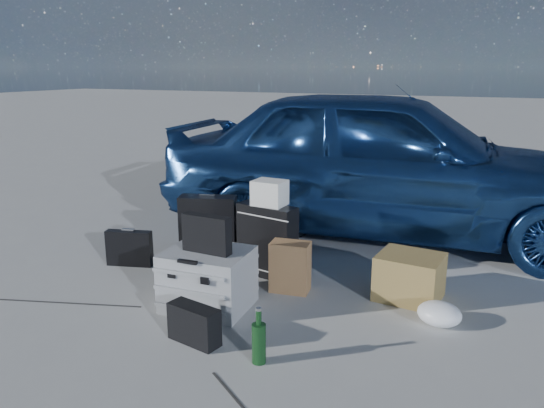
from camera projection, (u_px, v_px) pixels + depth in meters
The scene contains 16 objects.
ground at pixel (237, 311), 3.73m from camera, with size 60.00×60.00×0.00m, color #A0A19C.
car at pixel (385, 161), 5.33m from camera, with size 1.78×4.43×1.51m, color #265194.
pelican_case at pixel (208, 279), 3.76m from camera, with size 0.58×0.47×0.42m, color #9EA1A3.
laptop_bag at pixel (207, 234), 3.65m from camera, with size 0.35×0.09×0.27m, color black.
briefcase at pixel (129, 248), 4.56m from camera, with size 0.40×0.09×0.31m, color black.
suitcase_left at pixel (208, 232), 4.51m from camera, with size 0.48×0.17×0.62m, color black.
suitcase_right at pixel (267, 241), 4.31m from camera, with size 0.50×0.18×0.59m, color black.
white_carton at pixel (270, 193), 4.22m from camera, with size 0.25×0.20×0.20m, color silver.
duffel_bag at pixel (253, 238), 4.79m from camera, with size 0.67×0.29×0.34m, color black.
flat_box_white at pixel (252, 216), 4.75m from camera, with size 0.43×0.32×0.08m, color silver.
flat_box_black at pixel (250, 208), 4.74m from camera, with size 0.29×0.21×0.06m, color black.
kraft_bag at pixel (290, 267), 4.03m from camera, with size 0.29×0.18×0.39m, color #996742.
cardboard_box at pixel (409, 277), 3.90m from camera, with size 0.45×0.39×0.34m, color olive.
plastic_bag at pixel (439, 314), 3.51m from camera, with size 0.29×0.25×0.16m, color white.
messenger_bag at pixel (194, 324), 3.29m from camera, with size 0.35×0.13×0.24m, color black.
green_bottle at pixel (259, 337), 3.05m from camera, with size 0.08×0.08×0.33m, color #103314.
Camera 1 is at (1.65, -3.01, 1.67)m, focal length 35.00 mm.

